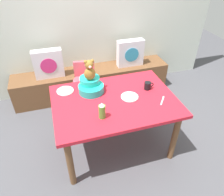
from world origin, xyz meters
The scene contains 14 objects.
ground_plane centered at (0.00, 0.00, 0.00)m, with size 8.00×8.00×0.00m, color #4C4C51.
back_wall centered at (0.00, 1.52, 1.30)m, with size 4.40×0.10×2.60m, color silver.
window_bench centered at (0.00, 1.25, 0.23)m, with size 2.60×0.44×0.46m, color brown.
pillow_floral_left centered at (-0.67, 1.23, 0.68)m, with size 0.44×0.15×0.44m.
pillow_floral_right centered at (0.66, 1.23, 0.68)m, with size 0.44×0.15×0.44m.
dining_table centered at (0.00, 0.00, 0.65)m, with size 1.39×1.00×0.74m.
highchair centered at (-0.20, 0.81, 0.52)m, with size 0.38×0.49×0.79m.
infant_seat_teal centered at (-0.22, 0.25, 0.81)m, with size 0.30×0.33×0.16m.
teddy_bear centered at (-0.22, 0.25, 1.02)m, with size 0.13×0.12×0.25m.
ketchup_bottle centered at (-0.21, -0.25, 0.83)m, with size 0.07×0.07×0.18m.
coffee_mug centered at (0.45, 0.09, 0.79)m, with size 0.12×0.08×0.09m.
dinner_plate_near centered at (0.18, -0.01, 0.75)m, with size 0.20×0.20×0.01m, color white.
dinner_plate_far centered at (-0.52, 0.33, 0.75)m, with size 0.20×0.20×0.01m, color white.
table_fork centered at (0.51, -0.18, 0.74)m, with size 0.02×0.17×0.01m, color silver.
Camera 1 is at (-0.59, -1.84, 2.19)m, focal length 34.16 mm.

